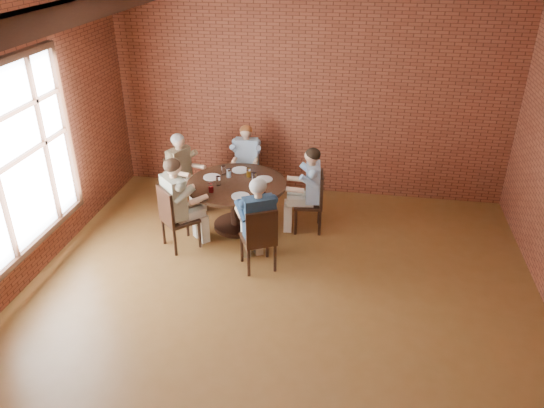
% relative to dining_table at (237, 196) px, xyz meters
% --- Properties ---
extents(floor, '(7.00, 7.00, 0.00)m').
position_rel_dining_table_xyz_m(floor, '(0.90, -2.00, -0.53)').
color(floor, brown).
rests_on(floor, ground).
extents(ceiling, '(7.00, 7.00, 0.00)m').
position_rel_dining_table_xyz_m(ceiling, '(0.90, -2.00, 2.87)').
color(ceiling, silver).
rests_on(ceiling, wall_back).
extents(wall_back, '(7.00, 0.00, 7.00)m').
position_rel_dining_table_xyz_m(wall_back, '(0.90, 1.50, 1.17)').
color(wall_back, brown).
rests_on(wall_back, ground).
extents(ceiling_beam, '(0.22, 6.90, 0.26)m').
position_rel_dining_table_xyz_m(ceiling_beam, '(-1.55, -2.00, 2.74)').
color(ceiling_beam, '#331C11').
rests_on(ceiling_beam, ceiling).
extents(window, '(0.10, 2.16, 2.36)m').
position_rel_dining_table_xyz_m(window, '(-2.28, -1.60, 1.12)').
color(window, white).
rests_on(window, wall_left).
extents(dining_table, '(1.48, 1.48, 0.75)m').
position_rel_dining_table_xyz_m(dining_table, '(0.00, 0.00, 0.00)').
color(dining_table, '#331C11').
rests_on(dining_table, floor).
extents(chair_a, '(0.46, 0.46, 0.93)m').
position_rel_dining_table_xyz_m(chair_a, '(1.15, 0.13, -0.02)').
color(chair_a, '#331C11').
rests_on(chair_a, floor).
extents(diner_a, '(0.69, 0.59, 1.32)m').
position_rel_dining_table_xyz_m(diner_a, '(1.06, 0.12, 0.13)').
color(diner_a, teal).
rests_on(diner_a, floor).
extents(chair_b, '(0.42, 0.42, 0.90)m').
position_rel_dining_table_xyz_m(chair_b, '(-0.09, 1.12, -0.04)').
color(chair_b, '#331C11').
rests_on(chair_b, floor).
extents(diner_b, '(0.53, 0.63, 1.26)m').
position_rel_dining_table_xyz_m(diner_b, '(-0.08, 1.04, 0.10)').
color(diner_b, '#889AAD').
rests_on(diner_b, floor).
extents(chair_c, '(0.53, 0.53, 0.91)m').
position_rel_dining_table_xyz_m(chair_c, '(-1.06, 0.45, -0.03)').
color(chair_c, '#331C11').
rests_on(chair_c, floor).
extents(diner_c, '(0.76, 0.70, 1.29)m').
position_rel_dining_table_xyz_m(diner_c, '(-0.99, 0.42, 0.12)').
color(diner_c, brown).
rests_on(diner_c, floor).
extents(chair_d, '(0.63, 0.63, 0.96)m').
position_rel_dining_table_xyz_m(chair_d, '(-0.74, -0.73, -0.01)').
color(chair_d, '#331C11').
rests_on(chair_d, floor).
extents(diner_d, '(0.86, 0.86, 1.37)m').
position_rel_dining_table_xyz_m(diner_d, '(-0.68, -0.67, 0.15)').
color(diner_d, tan).
rests_on(diner_d, floor).
extents(chair_e, '(0.57, 0.57, 0.93)m').
position_rel_dining_table_xyz_m(chair_e, '(0.56, -1.08, -0.02)').
color(chair_e, '#331C11').
rests_on(chair_e, floor).
extents(diner_e, '(0.76, 0.81, 1.33)m').
position_rel_dining_table_xyz_m(diner_e, '(0.52, -1.01, 0.13)').
color(diner_e, '#1B314C').
rests_on(diner_e, floor).
extents(plate_a, '(0.26, 0.26, 0.01)m').
position_rel_dining_table_xyz_m(plate_a, '(0.38, 0.17, 0.23)').
color(plate_a, white).
rests_on(plate_a, dining_table).
extents(plate_b, '(0.26, 0.26, 0.01)m').
position_rel_dining_table_xyz_m(plate_b, '(-0.05, 0.44, 0.23)').
color(plate_b, white).
rests_on(plate_b, dining_table).
extents(plate_c, '(0.26, 0.26, 0.01)m').
position_rel_dining_table_xyz_m(plate_c, '(-0.41, 0.11, 0.23)').
color(plate_c, white).
rests_on(plate_c, dining_table).
extents(plate_d, '(0.26, 0.26, 0.01)m').
position_rel_dining_table_xyz_m(plate_d, '(0.16, -0.44, 0.23)').
color(plate_d, white).
rests_on(plate_d, dining_table).
extents(glass_a, '(0.07, 0.07, 0.14)m').
position_rel_dining_table_xyz_m(glass_a, '(0.25, 0.09, 0.29)').
color(glass_a, white).
rests_on(glass_a, dining_table).
extents(glass_b, '(0.07, 0.07, 0.14)m').
position_rel_dining_table_xyz_m(glass_b, '(0.13, 0.24, 0.29)').
color(glass_b, white).
rests_on(glass_b, dining_table).
extents(glass_c, '(0.07, 0.07, 0.14)m').
position_rel_dining_table_xyz_m(glass_c, '(-0.26, 0.25, 0.29)').
color(glass_c, white).
rests_on(glass_c, dining_table).
extents(glass_d, '(0.07, 0.07, 0.14)m').
position_rel_dining_table_xyz_m(glass_d, '(-0.16, 0.17, 0.29)').
color(glass_d, white).
rests_on(glass_d, dining_table).
extents(glass_e, '(0.07, 0.07, 0.14)m').
position_rel_dining_table_xyz_m(glass_e, '(-0.24, -0.13, 0.29)').
color(glass_e, white).
rests_on(glass_e, dining_table).
extents(glass_f, '(0.07, 0.07, 0.14)m').
position_rel_dining_table_xyz_m(glass_f, '(-0.29, -0.37, 0.29)').
color(glass_f, white).
rests_on(glass_f, dining_table).
extents(smartphone, '(0.12, 0.16, 0.01)m').
position_rel_dining_table_xyz_m(smartphone, '(0.45, -0.28, 0.23)').
color(smartphone, black).
rests_on(smartphone, dining_table).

